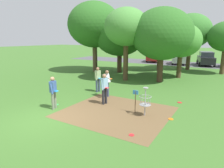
{
  "coord_description": "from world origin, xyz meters",
  "views": [
    {
      "loc": [
        6.88,
        -5.55,
        3.6
      ],
      "look_at": [
        1.14,
        3.97,
        1.0
      ],
      "focal_mm": 31.31,
      "sensor_mm": 36.0,
      "label": 1
    }
  ],
  "objects_px": {
    "frisbee_mid_grass": "(106,93)",
    "tree_mid_left": "(162,34)",
    "disc_golf_basket": "(144,100)",
    "tree_far_center": "(120,33)",
    "parked_car_center_right": "(206,59)",
    "frisbee_far_left": "(171,119)",
    "tree_far_right": "(160,36)",
    "player_waiting_right": "(104,87)",
    "tree_mid_right": "(94,25)",
    "frisbee_near_basket": "(56,105)",
    "parked_car_center_left": "(180,58)",
    "tree_near_right": "(181,41)",
    "player_waiting_left": "(53,91)",
    "tree_near_left": "(126,27)",
    "player_throwing": "(107,82)",
    "tree_mid_center": "(191,31)",
    "parked_car_leftmost": "(155,56)",
    "frisbee_far_right": "(131,135)",
    "frisbee_scattered_a": "(180,103)"
  },
  "relations": [
    {
      "from": "tree_far_center",
      "to": "parked_car_center_right",
      "type": "height_order",
      "value": "tree_far_center"
    },
    {
      "from": "tree_near_right",
      "to": "parked_car_center_right",
      "type": "xyz_separation_m",
      "value": [
        1.18,
        10.61,
        -2.49
      ]
    },
    {
      "from": "frisbee_scattered_a",
      "to": "parked_car_leftmost",
      "type": "bearing_deg",
      "value": 113.16
    },
    {
      "from": "disc_golf_basket",
      "to": "frisbee_far_right",
      "type": "distance_m",
      "value": 2.27
    },
    {
      "from": "frisbee_mid_grass",
      "to": "parked_car_center_left",
      "type": "distance_m",
      "value": 18.58
    },
    {
      "from": "frisbee_mid_grass",
      "to": "tree_mid_right",
      "type": "xyz_separation_m",
      "value": [
        -5.88,
        6.87,
        4.98
      ]
    },
    {
      "from": "disc_golf_basket",
      "to": "player_waiting_right",
      "type": "bearing_deg",
      "value": 170.37
    },
    {
      "from": "tree_mid_left",
      "to": "parked_car_center_left",
      "type": "bearing_deg",
      "value": 95.07
    },
    {
      "from": "frisbee_far_left",
      "to": "player_waiting_left",
      "type": "bearing_deg",
      "value": -162.59
    },
    {
      "from": "disc_golf_basket",
      "to": "tree_mid_right",
      "type": "distance_m",
      "value": 13.81
    },
    {
      "from": "disc_golf_basket",
      "to": "tree_mid_left",
      "type": "xyz_separation_m",
      "value": [
        -1.68,
        7.68,
        3.18
      ]
    },
    {
      "from": "parked_car_center_right",
      "to": "tree_mid_right",
      "type": "bearing_deg",
      "value": -130.02
    },
    {
      "from": "tree_mid_left",
      "to": "tree_mid_right",
      "type": "xyz_separation_m",
      "value": [
        -7.77,
        1.45,
        1.06
      ]
    },
    {
      "from": "tree_near_right",
      "to": "tree_far_right",
      "type": "bearing_deg",
      "value": 132.97
    },
    {
      "from": "frisbee_scattered_a",
      "to": "tree_far_center",
      "type": "relative_size",
      "value": 0.04
    },
    {
      "from": "player_throwing",
      "to": "parked_car_center_right",
      "type": "xyz_separation_m",
      "value": [
        3.61,
        19.33,
        -0.06
      ]
    },
    {
      "from": "player_waiting_left",
      "to": "frisbee_far_right",
      "type": "relative_size",
      "value": 8.17
    },
    {
      "from": "frisbee_near_basket",
      "to": "tree_near_left",
      "type": "distance_m",
      "value": 9.06
    },
    {
      "from": "tree_far_right",
      "to": "parked_car_leftmost",
      "type": "xyz_separation_m",
      "value": [
        -3.34,
        8.14,
        -2.89
      ]
    },
    {
      "from": "player_throwing",
      "to": "tree_far_right",
      "type": "height_order",
      "value": "tree_far_right"
    },
    {
      "from": "frisbee_near_basket",
      "to": "tree_mid_left",
      "type": "height_order",
      "value": "tree_mid_left"
    },
    {
      "from": "frisbee_far_left",
      "to": "tree_far_right",
      "type": "bearing_deg",
      "value": 110.17
    },
    {
      "from": "frisbee_far_left",
      "to": "parked_car_center_left",
      "type": "bearing_deg",
      "value": 101.26
    },
    {
      "from": "frisbee_mid_grass",
      "to": "tree_mid_left",
      "type": "height_order",
      "value": "tree_mid_left"
    },
    {
      "from": "player_waiting_right",
      "to": "frisbee_mid_grass",
      "type": "xyz_separation_m",
      "value": [
        -1.06,
        1.84,
        -0.96
      ]
    },
    {
      "from": "tree_near_right",
      "to": "frisbee_scattered_a",
      "type": "bearing_deg",
      "value": -76.67
    },
    {
      "from": "frisbee_mid_grass",
      "to": "frisbee_far_left",
      "type": "height_order",
      "value": "same"
    },
    {
      "from": "tree_far_right",
      "to": "tree_mid_left",
      "type": "bearing_deg",
      "value": -71.47
    },
    {
      "from": "player_throwing",
      "to": "tree_far_right",
      "type": "distance_m",
      "value": 12.2
    },
    {
      "from": "parked_car_center_left",
      "to": "tree_near_left",
      "type": "bearing_deg",
      "value": -96.6
    },
    {
      "from": "frisbee_scattered_a",
      "to": "tree_near_left",
      "type": "xyz_separation_m",
      "value": [
        -5.54,
        3.95,
        4.49
      ]
    },
    {
      "from": "frisbee_far_right",
      "to": "tree_far_center",
      "type": "bearing_deg",
      "value": 120.81
    },
    {
      "from": "player_throwing",
      "to": "frisbee_mid_grass",
      "type": "bearing_deg",
      "value": 123.77
    },
    {
      "from": "frisbee_near_basket",
      "to": "tree_near_left",
      "type": "relative_size",
      "value": 0.04
    },
    {
      "from": "frisbee_near_basket",
      "to": "frisbee_far_right",
      "type": "xyz_separation_m",
      "value": [
        5.1,
        -1.03,
        0.0
      ]
    },
    {
      "from": "tree_mid_right",
      "to": "player_waiting_left",
      "type": "bearing_deg",
      "value": -64.56
    },
    {
      "from": "frisbee_scattered_a",
      "to": "parked_car_center_left",
      "type": "bearing_deg",
      "value": 102.3
    },
    {
      "from": "tree_mid_left",
      "to": "tree_mid_right",
      "type": "distance_m",
      "value": 7.97
    },
    {
      "from": "frisbee_near_basket",
      "to": "tree_mid_right",
      "type": "height_order",
      "value": "tree_mid_right"
    },
    {
      "from": "frisbee_far_left",
      "to": "tree_near_left",
      "type": "distance_m",
      "value": 9.82
    },
    {
      "from": "tree_far_right",
      "to": "parked_car_center_left",
      "type": "bearing_deg",
      "value": 83.94
    },
    {
      "from": "player_waiting_right",
      "to": "disc_golf_basket",
      "type": "bearing_deg",
      "value": -9.63
    },
    {
      "from": "player_waiting_left",
      "to": "tree_mid_right",
      "type": "distance_m",
      "value": 12.52
    },
    {
      "from": "parked_car_center_left",
      "to": "tree_near_right",
      "type": "bearing_deg",
      "value": -78.44
    },
    {
      "from": "frisbee_mid_grass",
      "to": "tree_far_right",
      "type": "distance_m",
      "value": 11.84
    },
    {
      "from": "tree_mid_center",
      "to": "parked_car_leftmost",
      "type": "height_order",
      "value": "tree_mid_center"
    },
    {
      "from": "player_throwing",
      "to": "parked_car_center_right",
      "type": "height_order",
      "value": "parked_car_center_right"
    },
    {
      "from": "tree_near_left",
      "to": "tree_far_center",
      "type": "xyz_separation_m",
      "value": [
        -2.46,
        3.35,
        -0.39
      ]
    },
    {
      "from": "tree_near_right",
      "to": "tree_far_right",
      "type": "relative_size",
      "value": 0.88
    },
    {
      "from": "player_waiting_right",
      "to": "parked_car_center_left",
      "type": "xyz_separation_m",
      "value": [
        -0.33,
        20.38,
        -0.05
      ]
    }
  ]
}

